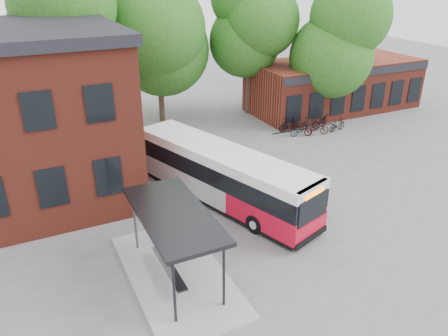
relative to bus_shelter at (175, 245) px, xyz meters
name	(u,v)px	position (x,y,z in m)	size (l,w,h in m)	color
ground	(263,235)	(4.50, 1.00, -1.45)	(100.00, 100.00, 0.00)	#5E5E60
shop_row	(334,85)	(19.50, 15.00, 0.55)	(14.00, 6.20, 4.00)	maroon
bus_shelter	(175,245)	(0.00, 0.00, 0.00)	(3.60, 7.00, 2.90)	black
bike_rail	(303,131)	(13.78, 11.00, -1.26)	(5.20, 0.10, 0.38)	black
tree_0	(59,60)	(-1.50, 17.00, 4.05)	(7.92, 7.92, 11.00)	#1F5416
tree_1	(158,53)	(5.50, 18.00, 3.75)	(7.92, 7.92, 10.40)	#1F5416
tree_2	(249,44)	(12.50, 17.00, 4.05)	(7.92, 7.92, 11.00)	#1F5416
tree_3	(333,59)	(17.50, 13.00, 3.19)	(7.04, 7.04, 9.28)	#1F5416
city_bus	(222,176)	(4.20, 4.65, -0.04)	(2.36, 11.09, 2.82)	red
bicycle_2	(301,131)	(13.29, 10.61, -1.04)	(0.55, 1.58, 0.83)	black
bicycle_3	(289,124)	(13.02, 11.78, -0.91)	(0.51, 1.80, 1.08)	black
bicycle_4	(317,129)	(14.38, 10.30, -0.95)	(0.66, 1.89, 0.99)	#380A0B
bicycle_5	(310,123)	(14.58, 11.40, -0.93)	(0.49, 1.73, 1.04)	black
bicycle_6	(322,120)	(16.05, 11.81, -1.03)	(0.55, 1.59, 0.83)	black
bicycle_7	(337,124)	(16.27, 10.35, -0.95)	(0.47, 1.65, 0.99)	black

